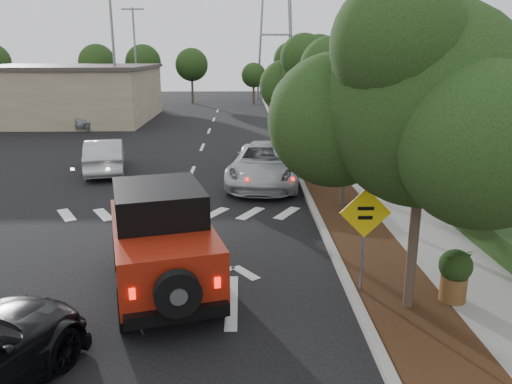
{
  "coord_description": "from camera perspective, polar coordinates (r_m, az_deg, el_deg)",
  "views": [
    {
      "loc": [
        2.25,
        -9.59,
        5.1
      ],
      "look_at": [
        2.6,
        3.0,
        1.57
      ],
      "focal_mm": 35.0,
      "sensor_mm": 36.0,
      "label": 1
    }
  ],
  "objects": [
    {
      "name": "ground",
      "position": [
        11.09,
        -13.42,
        -12.19
      ],
      "size": [
        120.0,
        120.0,
        0.0
      ],
      "primitive_type": "plane",
      "color": "black",
      "rests_on": "ground"
    },
    {
      "name": "curb",
      "position": [
        22.29,
        4.52,
        2.57
      ],
      "size": [
        0.2,
        70.0,
        0.15
      ],
      "primitive_type": "cube",
      "color": "#9E9B93",
      "rests_on": "ground"
    },
    {
      "name": "planting_strip",
      "position": [
        22.42,
        7.07,
        2.53
      ],
      "size": [
        1.8,
        70.0,
        0.12
      ],
      "primitive_type": "cube",
      "color": "black",
      "rests_on": "ground"
    },
    {
      "name": "sidewalk",
      "position": [
        22.78,
        11.8,
        2.53
      ],
      "size": [
        2.0,
        70.0,
        0.12
      ],
      "primitive_type": "cube",
      "color": "gray",
      "rests_on": "ground"
    },
    {
      "name": "hedge",
      "position": [
        23.07,
        15.24,
        3.34
      ],
      "size": [
        0.8,
        70.0,
        0.8
      ],
      "primitive_type": "cube",
      "color": "black",
      "rests_on": "ground"
    },
    {
      "name": "commercial_building",
      "position": [
        43.7,
        -26.68,
        9.95
      ],
      "size": [
        22.0,
        12.0,
        4.0
      ],
      "primitive_type": "cube",
      "color": "gray",
      "rests_on": "ground"
    },
    {
      "name": "transmission_tower",
      "position": [
        57.93,
        2.18,
        10.58
      ],
      "size": [
        7.0,
        4.0,
        28.0
      ],
      "primitive_type": null,
      "color": "slate",
      "rests_on": "ground"
    },
    {
      "name": "street_tree_near",
      "position": [
        10.94,
        16.87,
        -12.85
      ],
      "size": [
        3.8,
        3.8,
        5.92
      ],
      "primitive_type": null,
      "color": "black",
      "rests_on": "ground"
    },
    {
      "name": "street_tree_mid",
      "position": [
        17.2,
        9.73,
        -1.83
      ],
      "size": [
        3.2,
        3.2,
        5.32
      ],
      "primitive_type": null,
      "color": "black",
      "rests_on": "ground"
    },
    {
      "name": "street_tree_far",
      "position": [
        23.4,
        6.7,
        2.95
      ],
      "size": [
        3.4,
        3.4,
        5.62
      ],
      "primitive_type": null,
      "color": "black",
      "rests_on": "ground"
    },
    {
      "name": "light_pole_a",
      "position": [
        37.0,
        -15.36,
        7.17
      ],
      "size": [
        2.0,
        0.22,
        9.0
      ],
      "primitive_type": null,
      "color": "slate",
      "rests_on": "ground"
    },
    {
      "name": "light_pole_b",
      "position": [
        48.84,
        -13.25,
        9.24
      ],
      "size": [
        2.0,
        0.22,
        9.0
      ],
      "primitive_type": null,
      "color": "slate",
      "rests_on": "ground"
    },
    {
      "name": "red_jeep",
      "position": [
        11.19,
        -10.82,
        -5.16
      ],
      "size": [
        3.01,
        4.73,
        2.32
      ],
      "rotation": [
        0.0,
        0.0,
        0.27
      ],
      "color": "black",
      "rests_on": "ground"
    },
    {
      "name": "silver_suv_ahead",
      "position": [
        19.92,
        1.19,
        3.2
      ],
      "size": [
        3.54,
        6.16,
        1.62
      ],
      "primitive_type": "imported",
      "rotation": [
        0.0,
        0.0,
        -0.15
      ],
      "color": "#B3B6BB",
      "rests_on": "ground"
    },
    {
      "name": "silver_sedan_oncoming",
      "position": [
        22.9,
        -16.91,
        3.98
      ],
      "size": [
        2.5,
        4.7,
        1.47
      ],
      "primitive_type": "imported",
      "rotation": [
        0.0,
        0.0,
        3.36
      ],
      "color": "#B1B4B9",
      "rests_on": "ground"
    },
    {
      "name": "parked_suv",
      "position": [
        36.22,
        -17.13,
        7.9
      ],
      "size": [
        4.09,
        2.94,
        1.29
      ],
      "primitive_type": "imported",
      "rotation": [
        0.0,
        0.0,
        1.99
      ],
      "color": "#93959A",
      "rests_on": "ground"
    },
    {
      "name": "speed_hump_sign",
      "position": [
        10.72,
        12.29,
        -3.79
      ],
      "size": [
        1.08,
        0.09,
        2.31
      ],
      "rotation": [
        0.0,
        0.0,
        -0.01
      ],
      "color": "slate",
      "rests_on": "ground"
    },
    {
      "name": "terracotta_planter",
      "position": [
        11.13,
        21.81,
        -8.29
      ],
      "size": [
        0.68,
        0.68,
        1.18
      ],
      "rotation": [
        0.0,
        0.0,
        0.08
      ],
      "color": "brown",
      "rests_on": "ground"
    }
  ]
}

